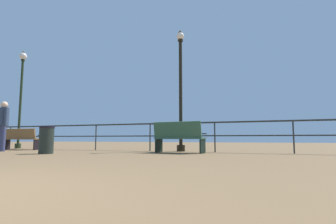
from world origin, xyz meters
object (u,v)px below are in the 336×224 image
Objects in this scene: lamppost_center at (181,87)px; trash_bin at (46,140)px; bench_far_left at (20,138)px; bench_near_left at (179,136)px; person_by_bench at (3,122)px; lamppost_left at (21,89)px.

lamppost_center reaches higher than trash_bin.
bench_far_left is 0.39× the size of lamppost_center.
bench_near_left is 6.25m from person_by_bench.
bench_near_left is 8.42m from lamppost_left.
lamppost_left is at bearing 148.53° from trash_bin.
lamppost_left reaches higher than bench_far_left.
person_by_bench is (-5.86, -2.20, -1.25)m from lamppost_center.
bench_far_left is 0.98× the size of person_by_bench.
bench_far_left is at bearing 179.86° from bench_near_left.
bench_near_left is at bearing -7.29° from lamppost_left.
trash_bin is at bearing -153.30° from bench_near_left.
lamppost_center is at bearing 20.61° from person_by_bench.
bench_near_left is 2.04m from lamppost_center.
trash_bin is at bearing -31.47° from lamppost_left.
lamppost_left is (-8.05, 1.03, 2.23)m from bench_near_left.
lamppost_center is (6.45, 1.01, 1.78)m from bench_far_left.
lamppost_left is at bearing 180.00° from lamppost_center.
bench_near_left is 0.37× the size of lamppost_center.
lamppost_left is at bearing 142.91° from bench_far_left.
lamppost_left reaches higher than lamppost_center.
person_by_bench is at bearing -48.74° from lamppost_left.
lamppost_left is 7.81m from lamppost_center.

